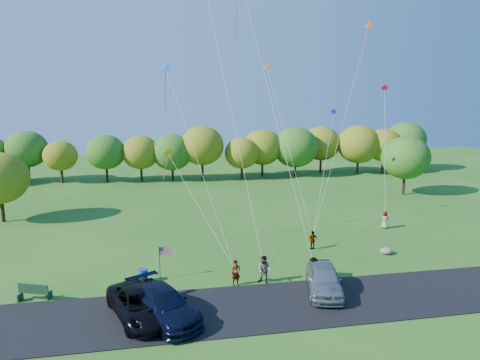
# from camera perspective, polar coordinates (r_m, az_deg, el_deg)

# --- Properties ---
(ground) EXTENTS (140.00, 140.00, 0.00)m
(ground) POSITION_cam_1_polar(r_m,az_deg,el_deg) (29.97, 2.60, -12.96)
(ground) COLOR #265518
(ground) RESTS_ON ground
(asphalt_lane) EXTENTS (44.00, 6.00, 0.06)m
(asphalt_lane) POSITION_cam_1_polar(r_m,az_deg,el_deg) (26.46, 4.64, -16.31)
(asphalt_lane) COLOR black
(asphalt_lane) RESTS_ON ground
(treeline) EXTENTS (75.28, 27.96, 8.32)m
(treeline) POSITION_cam_1_polar(r_m,az_deg,el_deg) (64.28, -1.72, 4.13)
(treeline) COLOR #331D12
(treeline) RESTS_ON ground
(minivan_dark) EXTENTS (4.45, 6.28, 1.59)m
(minivan_dark) POSITION_cam_1_polar(r_m,az_deg,el_deg) (25.34, -13.12, -15.78)
(minivan_dark) COLOR black
(minivan_dark) RESTS_ON asphalt_lane
(minivan_navy) EXTENTS (4.77, 6.26, 1.69)m
(minivan_navy) POSITION_cam_1_polar(r_m,az_deg,el_deg) (24.93, -10.22, -15.99)
(minivan_navy) COLOR black
(minivan_navy) RESTS_ON asphalt_lane
(minivan_silver) EXTENTS (3.25, 5.42, 1.73)m
(minivan_silver) POSITION_cam_1_polar(r_m,az_deg,el_deg) (28.06, 11.12, -12.83)
(minivan_silver) COLOR #92989B
(minivan_silver) RESTS_ON asphalt_lane
(flyer_a) EXTENTS (0.70, 0.53, 1.73)m
(flyer_a) POSITION_cam_1_polar(r_m,az_deg,el_deg) (28.58, -0.56, -12.29)
(flyer_a) COLOR #4C4C59
(flyer_a) RESTS_ON ground
(flyer_b) EXTENTS (1.16, 1.11, 1.89)m
(flyer_b) POSITION_cam_1_polar(r_m,az_deg,el_deg) (28.92, 3.27, -11.85)
(flyer_b) COLOR #4C4C59
(flyer_b) RESTS_ON ground
(flyer_c) EXTENTS (1.02, 0.61, 1.56)m
(flyer_c) POSITION_cam_1_polar(r_m,az_deg,el_deg) (29.93, 9.77, -11.53)
(flyer_c) COLOR #4C4C59
(flyer_c) RESTS_ON ground
(flyer_d) EXTENTS (0.95, 0.50, 1.55)m
(flyer_d) POSITION_cam_1_polar(r_m,az_deg,el_deg) (35.53, 9.67, -7.90)
(flyer_d) COLOR #4C4C59
(flyer_d) RESTS_ON ground
(flyer_e) EXTENTS (0.97, 0.91, 1.66)m
(flyer_e) POSITION_cam_1_polar(r_m,az_deg,el_deg) (42.70, 18.76, -5.05)
(flyer_e) COLOR #4C4C59
(flyer_e) RESTS_ON ground
(park_bench) EXTENTS (1.93, 1.00, 1.11)m
(park_bench) POSITION_cam_1_polar(r_m,az_deg,el_deg) (29.48, -25.79, -13.25)
(park_bench) COLOR #13351C
(park_bench) RESTS_ON ground
(trash_barrel) EXTENTS (0.60, 0.60, 0.90)m
(trash_barrel) POSITION_cam_1_polar(r_m,az_deg,el_deg) (29.96, -12.76, -12.31)
(trash_barrel) COLOR #0C30BC
(trash_barrel) RESTS_ON ground
(flag_assembly) EXTENTS (0.84, 0.54, 2.27)m
(flag_assembly) POSITION_cam_1_polar(r_m,az_deg,el_deg) (29.76, -10.23, -9.82)
(flag_assembly) COLOR black
(flag_assembly) RESTS_ON ground
(boulder_near) EXTENTS (1.12, 0.88, 0.56)m
(boulder_near) POSITION_cam_1_polar(r_m,az_deg,el_deg) (32.19, 10.03, -10.87)
(boulder_near) COLOR #9D9689
(boulder_near) RESTS_ON ground
(boulder_far) EXTENTS (1.00, 0.83, 0.52)m
(boulder_far) POSITION_cam_1_polar(r_m,az_deg,el_deg) (36.06, 18.93, -8.93)
(boulder_far) COLOR gray
(boulder_far) RESTS_ON ground
(kites_aloft) EXTENTS (22.80, 11.82, 19.21)m
(kites_aloft) POSITION_cam_1_polar(r_m,az_deg,el_deg) (40.70, 1.38, 21.29)
(kites_aloft) COLOR red
(kites_aloft) RESTS_ON ground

